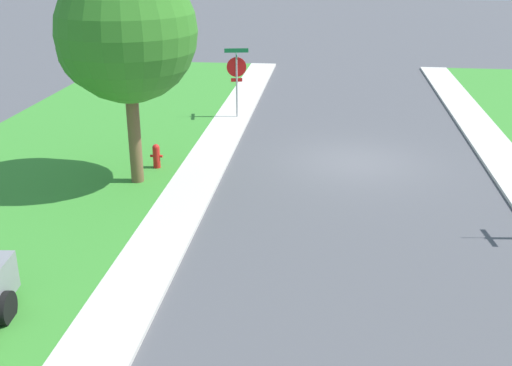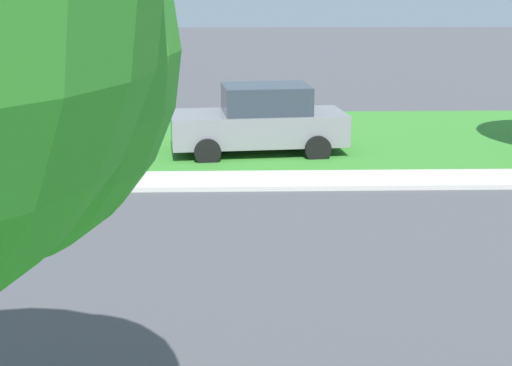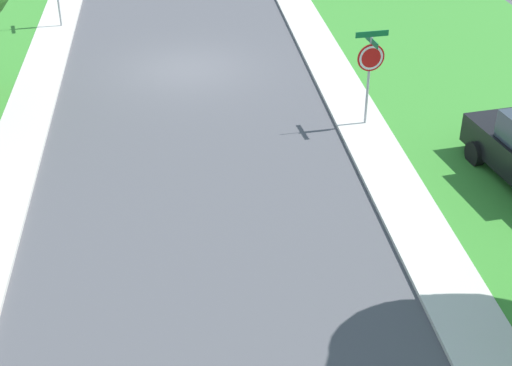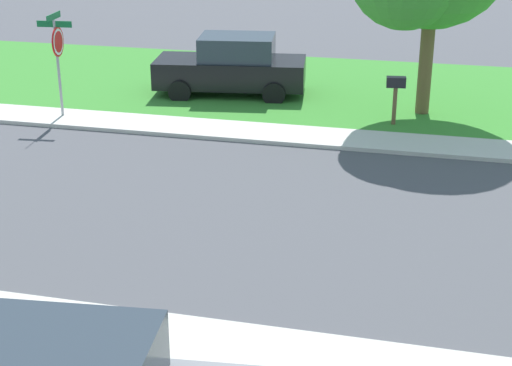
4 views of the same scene
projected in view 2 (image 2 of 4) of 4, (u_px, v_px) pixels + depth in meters
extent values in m
cube|color=beige|center=(222.00, 181.00, 16.51)|extent=(1.40, 56.00, 0.10)
cube|color=#38842D|center=(225.00, 138.00, 21.05)|extent=(8.00, 56.00, 0.08)
cube|color=gray|center=(258.00, 128.00, 18.99)|extent=(2.24, 4.47, 0.76)
cube|color=#2D3842|center=(266.00, 99.00, 18.83)|extent=(1.81, 2.26, 0.68)
cylinder|color=black|center=(207.00, 152.00, 18.05)|extent=(0.31, 0.66, 0.64)
cylinder|color=black|center=(202.00, 137.00, 19.78)|extent=(0.31, 0.66, 0.64)
cylinder|color=black|center=(318.00, 149.00, 18.40)|extent=(0.31, 0.66, 0.64)
cylinder|color=black|center=(303.00, 134.00, 20.12)|extent=(0.31, 0.66, 0.64)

